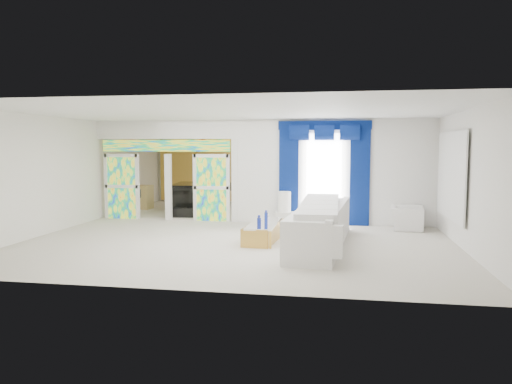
% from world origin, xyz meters
% --- Properties ---
extents(floor, '(12.00, 12.00, 0.00)m').
position_xyz_m(floor, '(0.00, 0.00, 0.00)').
color(floor, '#B7AF9E').
rests_on(floor, ground).
extents(dividing_wall, '(5.70, 0.18, 3.00)m').
position_xyz_m(dividing_wall, '(2.15, 1.00, 1.50)').
color(dividing_wall, white).
rests_on(dividing_wall, ground).
extents(dividing_header, '(4.30, 0.18, 0.55)m').
position_xyz_m(dividing_header, '(-2.85, 1.00, 2.73)').
color(dividing_header, white).
rests_on(dividing_header, dividing_wall).
extents(stained_panel_left, '(0.95, 0.04, 2.00)m').
position_xyz_m(stained_panel_left, '(-4.28, 1.00, 1.00)').
color(stained_panel_left, '#994C3F').
rests_on(stained_panel_left, ground).
extents(stained_panel_right, '(0.95, 0.04, 2.00)m').
position_xyz_m(stained_panel_right, '(-1.42, 1.00, 1.00)').
color(stained_panel_right, '#994C3F').
rests_on(stained_panel_right, ground).
extents(stained_transom, '(4.00, 0.05, 0.35)m').
position_xyz_m(stained_transom, '(-2.85, 1.00, 2.25)').
color(stained_transom, '#994C3F').
rests_on(stained_transom, dividing_header).
extents(window_pane, '(1.00, 0.02, 2.30)m').
position_xyz_m(window_pane, '(1.90, 0.90, 1.45)').
color(window_pane, white).
rests_on(window_pane, dividing_wall).
extents(blue_drape_left, '(0.55, 0.10, 2.80)m').
position_xyz_m(blue_drape_left, '(0.90, 0.87, 1.40)').
color(blue_drape_left, '#031341').
rests_on(blue_drape_left, ground).
extents(blue_drape_right, '(0.55, 0.10, 2.80)m').
position_xyz_m(blue_drape_right, '(2.90, 0.87, 1.40)').
color(blue_drape_right, '#031341').
rests_on(blue_drape_right, ground).
extents(blue_pelmet, '(2.60, 0.12, 0.25)m').
position_xyz_m(blue_pelmet, '(1.90, 0.87, 2.82)').
color(blue_pelmet, '#031341').
rests_on(blue_pelmet, dividing_wall).
extents(wall_mirror, '(0.04, 2.70, 1.90)m').
position_xyz_m(wall_mirror, '(4.94, -1.00, 1.55)').
color(wall_mirror, white).
rests_on(wall_mirror, ground).
extents(gold_curtains, '(9.70, 0.12, 2.90)m').
position_xyz_m(gold_curtains, '(0.00, 5.90, 1.50)').
color(gold_curtains, '#C6872F').
rests_on(gold_curtains, ground).
extents(white_sofa, '(1.33, 4.55, 0.85)m').
position_xyz_m(white_sofa, '(1.94, -2.10, 0.43)').
color(white_sofa, white).
rests_on(white_sofa, ground).
extents(coffee_table, '(0.77, 1.90, 0.41)m').
position_xyz_m(coffee_table, '(0.59, -1.80, 0.21)').
color(coffee_table, '#B78A39').
rests_on(coffee_table, ground).
extents(console_table, '(1.14, 0.48, 0.37)m').
position_xyz_m(console_table, '(1.10, 0.67, 0.19)').
color(console_table, silver).
rests_on(console_table, ground).
extents(table_lamp, '(0.36, 0.36, 0.58)m').
position_xyz_m(table_lamp, '(0.80, 0.67, 0.66)').
color(table_lamp, silver).
rests_on(table_lamp, console_table).
extents(armchair, '(0.96, 1.06, 0.63)m').
position_xyz_m(armchair, '(4.14, 0.40, 0.31)').
color(armchair, white).
rests_on(armchair, ground).
extents(grand_piano, '(1.61, 2.00, 0.95)m').
position_xyz_m(grand_piano, '(-2.60, 3.22, 0.47)').
color(grand_piano, black).
rests_on(grand_piano, ground).
extents(piano_bench, '(0.90, 0.42, 0.29)m').
position_xyz_m(piano_bench, '(-2.60, 1.62, 0.15)').
color(piano_bench, black).
rests_on(piano_bench, ground).
extents(tv_console, '(0.63, 0.59, 0.85)m').
position_xyz_m(tv_console, '(-4.59, 3.38, 0.42)').
color(tv_console, tan).
rests_on(tv_console, ground).
extents(chandelier, '(0.60, 0.60, 0.60)m').
position_xyz_m(chandelier, '(-2.30, 3.40, 2.65)').
color(chandelier, gold).
rests_on(chandelier, ceiling).
extents(decanters, '(0.16, 1.20, 0.26)m').
position_xyz_m(decanters, '(0.59, -1.81, 0.51)').
color(decanters, navy).
rests_on(decanters, coffee_table).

